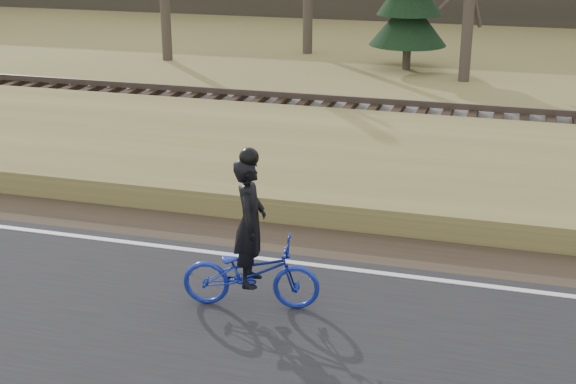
# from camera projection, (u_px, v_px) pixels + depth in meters

# --- Properties ---
(ground) EXTENTS (120.00, 120.00, 0.00)m
(ground) POSITION_uv_depth(u_px,v_px,m) (558.00, 305.00, 11.18)
(ground) COLOR #95884C
(ground) RESTS_ON ground
(edge_line) EXTENTS (120.00, 0.12, 0.01)m
(edge_line) POSITION_uv_depth(u_px,v_px,m) (558.00, 295.00, 11.34)
(edge_line) COLOR silver
(edge_line) RESTS_ON road
(shoulder) EXTENTS (120.00, 1.60, 0.04)m
(shoulder) POSITION_uv_depth(u_px,v_px,m) (556.00, 269.00, 12.26)
(shoulder) COLOR #473A2B
(shoulder) RESTS_ON ground
(embankment) EXTENTS (120.00, 5.00, 0.44)m
(embankment) POSITION_uv_depth(u_px,v_px,m) (554.00, 193.00, 14.90)
(embankment) COLOR #95884C
(embankment) RESTS_ON ground
(ballast) EXTENTS (120.00, 3.00, 0.45)m
(ballast) POSITION_uv_depth(u_px,v_px,m) (550.00, 139.00, 18.34)
(ballast) COLOR slate
(ballast) RESTS_ON ground
(railroad) EXTENTS (120.00, 2.40, 0.29)m
(railroad) POSITION_uv_depth(u_px,v_px,m) (552.00, 126.00, 18.23)
(railroad) COLOR black
(railroad) RESTS_ON ballast
(cyclist) EXTENTS (1.96, 0.97, 2.27)m
(cyclist) POSITION_uv_depth(u_px,v_px,m) (251.00, 258.00, 10.81)
(cyclist) COLOR #17289F
(cyclist) RESTS_ON road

